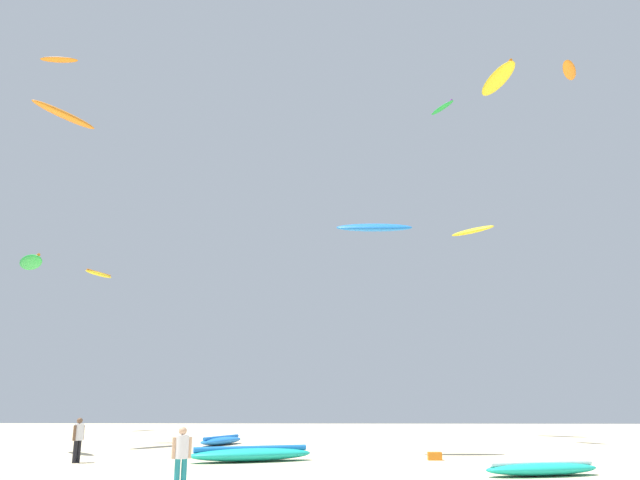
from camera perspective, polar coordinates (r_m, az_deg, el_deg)
person_foreground at (r=17.91m, az=-12.77°, el=-18.77°), size 0.49×0.37×1.63m
person_midground at (r=27.09m, az=-21.60°, el=-16.64°), size 0.38×0.54×1.70m
kite_grounded_near at (r=26.04m, az=-6.44°, el=-19.21°), size 5.16×3.20×0.59m
kite_grounded_mid at (r=36.55m, az=-9.17°, el=-17.96°), size 2.40×4.28×0.51m
kite_grounded_far at (r=22.11m, az=19.97°, el=-19.38°), size 4.06×2.09×0.47m
cooler_box at (r=27.01m, az=10.64°, el=-19.18°), size 0.56×0.36×0.32m
kite_aloft_0 at (r=41.04m, az=22.21°, el=14.43°), size 1.88×2.58×0.50m
kite_aloft_1 at (r=47.01m, az=-23.14°, el=15.19°), size 2.58×0.95×0.29m
kite_aloft_2 at (r=42.37m, az=11.32°, el=11.99°), size 1.65×2.33×0.43m
kite_aloft_3 at (r=30.36m, az=5.08°, el=1.16°), size 3.79×1.22×0.76m
kite_aloft_4 at (r=36.99m, az=16.23°, el=14.20°), size 1.73×3.94×0.48m
kite_aloft_5 at (r=59.36m, az=-19.91°, el=-3.00°), size 2.02×3.44×0.52m
kite_aloft_6 at (r=48.05m, az=14.01°, el=0.83°), size 3.41×3.30×0.75m
kite_aloft_7 at (r=41.00m, az=-22.71°, el=10.69°), size 3.23×4.51×0.84m
kite_aloft_8 at (r=33.57m, az=-25.36°, el=-1.89°), size 2.66×2.87×0.68m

